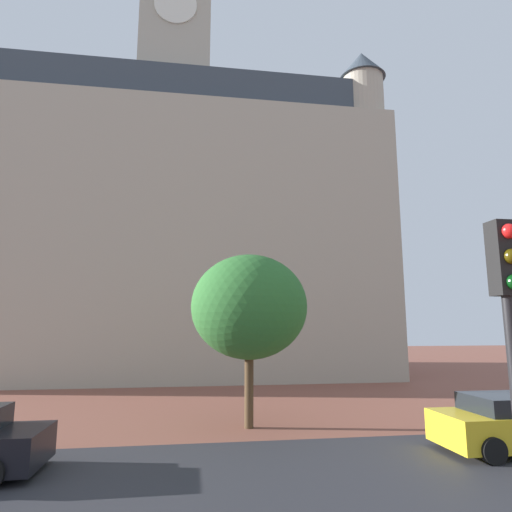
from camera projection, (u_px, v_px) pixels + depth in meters
ground_plane at (272, 483)px, 9.13m from camera, size 120.00×120.00×0.00m
street_asphalt_strip at (275, 488)px, 8.84m from camera, size 120.00×7.30×0.00m
landmark_building at (167, 228)px, 32.24m from camera, size 30.12×15.08×35.42m
traffic_light_pole at (512, 336)px, 4.95m from camera, size 0.28×0.34×4.54m
tree_curb_far at (249, 307)px, 14.68m from camera, size 3.96×3.96×5.75m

